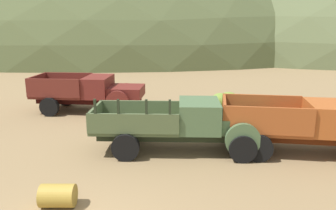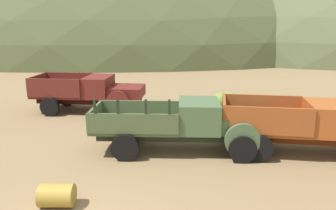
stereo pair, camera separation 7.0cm
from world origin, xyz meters
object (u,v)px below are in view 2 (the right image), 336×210
truck_weathered_green (195,125)px  truck_oxblood (96,92)px  truck_oxide_orange (322,127)px  oil_drum_foreground (57,195)px

truck_weathered_green → truck_oxblood: bearing=132.3°
truck_oxblood → truck_weathered_green: (5.99, -4.54, -0.03)m
truck_oxblood → truck_oxide_orange: 11.12m
truck_oxblood → oil_drum_foreground: truck_oxblood is taller
truck_oxblood → truck_weathered_green: 7.52m
truck_oxblood → truck_oxide_orange: size_ratio=0.94×
truck_oxide_orange → oil_drum_foreground: 9.12m
truck_weathered_green → truck_oxide_orange: (4.44, 0.68, 0.01)m
truck_oxblood → oil_drum_foreground: bearing=-78.9°
truck_oxide_orange → oil_drum_foreground: truck_oxide_orange is taller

